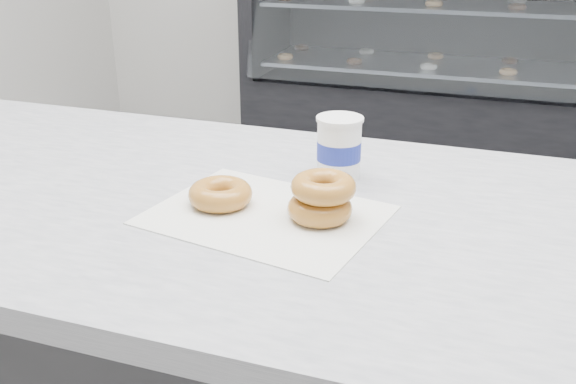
{
  "coord_description": "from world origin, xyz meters",
  "views": [
    {
      "loc": [
        0.2,
        -1.47,
        1.32
      ],
      "look_at": [
        -0.09,
        -0.63,
        0.94
      ],
      "focal_mm": 40.0,
      "sensor_mm": 36.0,
      "label": 1
    }
  ],
  "objects_px": {
    "display_case": "(468,83)",
    "donut_stack": "(322,198)",
    "donut_single": "(220,194)",
    "coffee_cup": "(339,147)"
  },
  "relations": [
    {
      "from": "display_case",
      "to": "donut_stack",
      "type": "bearing_deg",
      "value": -90.84
    },
    {
      "from": "donut_single",
      "to": "display_case",
      "type": "bearing_deg",
      "value": 85.73
    },
    {
      "from": "display_case",
      "to": "donut_single",
      "type": "bearing_deg",
      "value": -94.27
    },
    {
      "from": "display_case",
      "to": "donut_single",
      "type": "xyz_separation_m",
      "value": [
        -0.21,
        -2.75,
        0.43
      ]
    },
    {
      "from": "donut_stack",
      "to": "coffee_cup",
      "type": "xyz_separation_m",
      "value": [
        -0.02,
        0.18,
        0.02
      ]
    },
    {
      "from": "donut_single",
      "to": "donut_stack",
      "type": "height_order",
      "value": "donut_stack"
    },
    {
      "from": "donut_single",
      "to": "donut_stack",
      "type": "relative_size",
      "value": 0.82
    },
    {
      "from": "donut_stack",
      "to": "coffee_cup",
      "type": "height_order",
      "value": "coffee_cup"
    },
    {
      "from": "donut_stack",
      "to": "donut_single",
      "type": "bearing_deg",
      "value": -179.46
    },
    {
      "from": "donut_stack",
      "to": "coffee_cup",
      "type": "bearing_deg",
      "value": 96.76
    }
  ]
}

